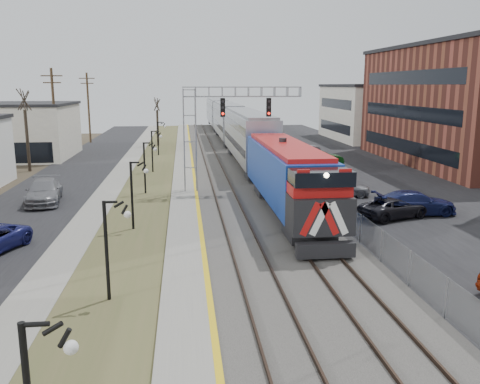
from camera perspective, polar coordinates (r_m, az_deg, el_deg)
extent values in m
cube|color=black|center=(47.86, -18.95, 1.36)|extent=(7.00, 120.00, 0.04)
cube|color=gray|center=(47.07, -13.60, 1.53)|extent=(2.00, 120.00, 0.08)
cube|color=#494F2A|center=(46.78, -9.96, 1.62)|extent=(4.00, 120.00, 0.06)
cube|color=gray|center=(46.67, -6.28, 1.81)|extent=(2.00, 120.00, 0.24)
cube|color=#595651|center=(46.94, -0.17, 1.92)|extent=(8.00, 120.00, 0.20)
cube|color=black|center=(49.68, 13.74, 2.04)|extent=(16.00, 120.00, 0.04)
cube|color=gold|center=(46.66, -5.21, 1.99)|extent=(0.24, 120.00, 0.01)
cube|color=#2D2119|center=(46.70, -3.52, 2.06)|extent=(0.08, 120.00, 0.15)
cube|color=#2D2119|center=(46.79, -1.69, 2.10)|extent=(0.08, 120.00, 0.15)
cube|color=#2D2119|center=(46.99, 0.74, 2.14)|extent=(0.08, 120.00, 0.15)
cube|color=#2D2119|center=(47.20, 2.55, 2.18)|extent=(0.08, 120.00, 0.15)
cube|color=#123596|center=(31.96, 5.45, 1.46)|extent=(3.00, 17.00, 4.25)
cube|color=black|center=(24.20, 9.56, -6.43)|extent=(2.80, 0.50, 0.70)
cube|color=#A5A9B0|center=(51.74, 0.88, 6.10)|extent=(3.00, 22.00, 5.33)
cube|color=#A5A9B0|center=(74.33, -1.34, 7.87)|extent=(3.00, 22.00, 5.33)
cube|color=#A5A9B0|center=(97.02, -2.54, 8.81)|extent=(3.00, 22.00, 5.33)
cube|color=gray|center=(39.19, -5.64, 5.63)|extent=(1.00, 1.00, 8.00)
cube|color=gray|center=(39.22, 0.21, 11.19)|extent=(9.00, 0.80, 0.80)
cube|color=black|center=(38.66, -1.95, 9.46)|extent=(0.35, 0.25, 1.40)
cube|color=black|center=(39.08, 3.24, 9.48)|extent=(0.35, 0.25, 1.40)
cylinder|color=black|center=(20.19, -14.75, -6.52)|extent=(0.14, 0.14, 4.00)
cylinder|color=black|center=(29.78, -12.04, -0.46)|extent=(0.14, 0.14, 4.00)
cylinder|color=black|center=(39.57, -10.66, 2.62)|extent=(0.14, 0.14, 4.00)
cylinder|color=black|center=(49.45, -9.83, 4.48)|extent=(0.14, 0.14, 4.00)
cylinder|color=black|center=(61.35, -9.19, 5.92)|extent=(0.14, 0.14, 4.00)
cylinder|color=#4C3823|center=(57.66, -20.10, 7.97)|extent=(0.28, 0.28, 10.00)
cylinder|color=#4C3823|center=(77.22, -16.64, 9.01)|extent=(0.28, 0.28, 10.00)
cube|color=gray|center=(47.45, 4.89, 2.84)|extent=(0.04, 120.00, 1.60)
cube|color=beige|center=(64.38, -24.59, 6.17)|extent=(14.00, 12.00, 6.00)
cube|color=brown|center=(59.67, 25.24, 8.64)|extent=(16.00, 26.00, 12.00)
cube|color=beige|center=(82.14, 16.00, 8.49)|extent=(16.00, 18.00, 8.00)
cylinder|color=#382D23|center=(53.39, -22.76, 5.32)|extent=(0.30, 0.30, 5.95)
cylinder|color=#382D23|center=(71.28, -9.23, 7.09)|extent=(0.30, 0.30, 4.90)
imported|color=black|center=(33.41, 16.90, -1.78)|extent=(5.04, 3.56, 1.28)
imported|color=#161D4F|center=(34.61, 19.03, -1.23)|extent=(5.34, 2.26, 1.54)
imported|color=gray|center=(39.10, 11.41, 0.55)|extent=(4.44, 2.74, 1.41)
imported|color=#0C3E11|center=(53.75, 8.99, 3.78)|extent=(4.76, 1.70, 1.56)
imported|color=slate|center=(38.64, -21.16, 0.00)|extent=(3.08, 5.86, 1.62)
imported|color=gray|center=(61.79, 6.83, 4.88)|extent=(4.86, 2.26, 1.54)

